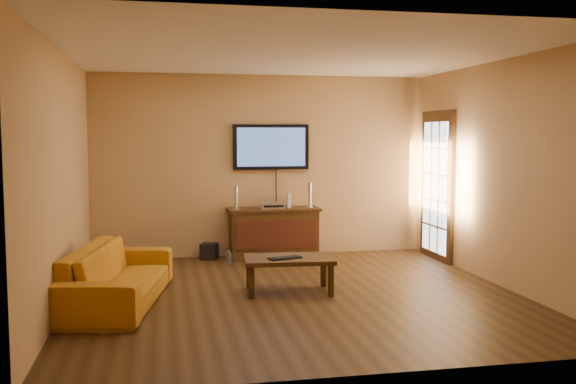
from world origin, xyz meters
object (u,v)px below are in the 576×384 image
object	(u,v)px
av_receiver	(272,205)
game_console	(289,200)
coffee_table	(289,262)
sofa	(118,265)
bottle	(229,258)
television	(271,147)
media_console	(274,233)
speaker_left	(236,198)
subwoofer	(209,251)
keyboard	(285,258)
speaker_right	(310,196)

from	to	relation	value
av_receiver	game_console	xyz separation A→B (m)	(0.25, 0.01, 0.07)
coffee_table	av_receiver	size ratio (longest dim) A/B	3.07
sofa	av_receiver	distance (m)	3.07
av_receiver	bottle	bearing A→B (deg)	-151.04
television	media_console	bearing A→B (deg)	-90.00
speaker_left	av_receiver	size ratio (longest dim) A/B	1.00
speaker_left	subwoofer	distance (m)	0.88
coffee_table	television	bearing A→B (deg)	85.27
subwoofer	media_console	bearing A→B (deg)	15.99
game_console	coffee_table	bearing A→B (deg)	-99.17
keyboard	coffee_table	bearing A→B (deg)	54.24
game_console	bottle	bearing A→B (deg)	-153.30
television	keyboard	world-z (taller)	television
game_console	television	bearing A→B (deg)	139.85
speaker_right	subwoofer	xyz separation A→B (m)	(-1.49, 0.09, -0.79)
coffee_table	av_receiver	bearing A→B (deg)	85.43
media_console	coffee_table	distance (m)	2.13
speaker_right	subwoofer	bearing A→B (deg)	176.63
television	sofa	bearing A→B (deg)	-130.37
sofa	television	bearing A→B (deg)	-30.33
media_console	television	bearing A→B (deg)	90.00
speaker_right	bottle	world-z (taller)	speaker_right
television	av_receiver	xyz separation A→B (m)	(-0.02, -0.22, -0.85)
speaker_left	av_receiver	world-z (taller)	speaker_left
speaker_right	av_receiver	size ratio (longest dim) A/B	1.07
media_console	game_console	size ratio (longest dim) A/B	6.16
sofa	speaker_left	bearing A→B (deg)	-24.66
game_console	subwoofer	world-z (taller)	game_console
television	speaker_left	xyz separation A→B (m)	(-0.56, -0.24, -0.74)
coffee_table	bottle	xyz separation A→B (m)	(-0.52, 1.70, -0.26)
bottle	coffee_table	bearing A→B (deg)	-73.04
speaker_left	av_receiver	bearing A→B (deg)	3.09
coffee_table	speaker_left	bearing A→B (deg)	99.88
speaker_left	television	bearing A→B (deg)	23.70
coffee_table	subwoofer	distance (m)	2.32
media_console	game_console	distance (m)	0.53
media_console	sofa	xyz separation A→B (m)	(-2.09, -2.24, 0.04)
coffee_table	subwoofer	size ratio (longest dim) A/B	4.60
speaker_right	keyboard	xyz separation A→B (m)	(-0.80, -2.18, -0.49)
media_console	subwoofer	distance (m)	0.98
television	speaker_right	distance (m)	0.94
media_console	keyboard	world-z (taller)	media_console
coffee_table	av_receiver	world-z (taller)	av_receiver
sofa	speaker_left	size ratio (longest dim) A/B	6.18
speaker_left	coffee_table	bearing A→B (deg)	-80.12
media_console	speaker_right	distance (m)	0.76
speaker_right	game_console	bearing A→B (deg)	173.72
speaker_left	keyboard	bearing A→B (deg)	-82.16
speaker_left	bottle	world-z (taller)	speaker_left
media_console	coffee_table	world-z (taller)	media_console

